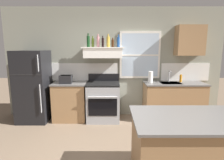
{
  "coord_description": "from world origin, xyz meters",
  "views": [
    {
      "loc": [
        -0.04,
        -2.33,
        1.73
      ],
      "look_at": [
        -0.05,
        1.2,
        1.1
      ],
      "focal_mm": 29.0,
      "sensor_mm": 36.0,
      "label": 1
    }
  ],
  "objects_px": {
    "refrigerator": "(34,86)",
    "bottle_dark_green_wine": "(89,41)",
    "bottle_balsamic_dark": "(103,42)",
    "bottle_champagne_gold_foil": "(109,42)",
    "dish_soap_bottle": "(181,78)",
    "toaster": "(66,79)",
    "bottle_brown_stout": "(113,43)",
    "stove_range": "(104,101)",
    "bottle_rose_pink": "(98,42)",
    "kitchen_island": "(188,152)",
    "bottle_blue_liqueur": "(119,42)",
    "paper_towel_roll": "(151,77)",
    "bottle_olive_oil_square": "(93,42)"
  },
  "relations": [
    {
      "from": "refrigerator",
      "to": "bottle_blue_liqueur",
      "type": "relative_size",
      "value": 5.77
    },
    {
      "from": "bottle_olive_oil_square",
      "to": "bottle_balsamic_dark",
      "type": "relative_size",
      "value": 1.0
    },
    {
      "from": "bottle_champagne_gold_foil",
      "to": "paper_towel_roll",
      "type": "bearing_deg",
      "value": -3.73
    },
    {
      "from": "bottle_champagne_gold_foil",
      "to": "bottle_brown_stout",
      "type": "xyz_separation_m",
      "value": [
        0.1,
        0.02,
        -0.03
      ]
    },
    {
      "from": "paper_towel_roll",
      "to": "bottle_brown_stout",
      "type": "bearing_deg",
      "value": 174.42
    },
    {
      "from": "bottle_olive_oil_square",
      "to": "bottle_champagne_gold_foil",
      "type": "distance_m",
      "value": 0.37
    },
    {
      "from": "bottle_balsamic_dark",
      "to": "kitchen_island",
      "type": "xyz_separation_m",
      "value": [
        1.16,
        -2.21,
        -1.39
      ]
    },
    {
      "from": "bottle_rose_pink",
      "to": "dish_soap_bottle",
      "type": "xyz_separation_m",
      "value": [
        2.0,
        0.02,
        -0.87
      ]
    },
    {
      "from": "bottle_champagne_gold_foil",
      "to": "kitchen_island",
      "type": "relative_size",
      "value": 0.21
    },
    {
      "from": "toaster",
      "to": "bottle_rose_pink",
      "type": "xyz_separation_m",
      "value": [
        0.75,
        0.16,
        0.86
      ]
    },
    {
      "from": "refrigerator",
      "to": "bottle_balsamic_dark",
      "type": "relative_size",
      "value": 6.54
    },
    {
      "from": "stove_range",
      "to": "bottle_blue_liqueur",
      "type": "relative_size",
      "value": 3.77
    },
    {
      "from": "refrigerator",
      "to": "bottle_blue_liqueur",
      "type": "xyz_separation_m",
      "value": [
        2.01,
        0.16,
        1.03
      ]
    },
    {
      "from": "bottle_brown_stout",
      "to": "bottle_olive_oil_square",
      "type": "bearing_deg",
      "value": 176.38
    },
    {
      "from": "toaster",
      "to": "bottle_blue_liqueur",
      "type": "height_order",
      "value": "bottle_blue_liqueur"
    },
    {
      "from": "bottle_balsamic_dark",
      "to": "dish_soap_bottle",
      "type": "bearing_deg",
      "value": 1.76
    },
    {
      "from": "dish_soap_bottle",
      "to": "kitchen_island",
      "type": "height_order",
      "value": "dish_soap_bottle"
    },
    {
      "from": "bottle_balsamic_dark",
      "to": "bottle_champagne_gold_foil",
      "type": "distance_m",
      "value": 0.13
    },
    {
      "from": "refrigerator",
      "to": "bottle_champagne_gold_foil",
      "type": "distance_m",
      "value": 2.06
    },
    {
      "from": "toaster",
      "to": "stove_range",
      "type": "bearing_deg",
      "value": 2.72
    },
    {
      "from": "bottle_rose_pink",
      "to": "refrigerator",
      "type": "bearing_deg",
      "value": -174.69
    },
    {
      "from": "bottle_olive_oil_square",
      "to": "paper_towel_roll",
      "type": "xyz_separation_m",
      "value": [
        1.37,
        -0.12,
        -0.81
      ]
    },
    {
      "from": "bottle_champagne_gold_foil",
      "to": "kitchen_island",
      "type": "bearing_deg",
      "value": -65.13
    },
    {
      "from": "toaster",
      "to": "paper_towel_roll",
      "type": "relative_size",
      "value": 1.1
    },
    {
      "from": "bottle_dark_green_wine",
      "to": "dish_soap_bottle",
      "type": "height_order",
      "value": "bottle_dark_green_wine"
    },
    {
      "from": "bottle_olive_oil_square",
      "to": "paper_towel_roll",
      "type": "distance_m",
      "value": 1.59
    },
    {
      "from": "dish_soap_bottle",
      "to": "toaster",
      "type": "bearing_deg",
      "value": -176.28
    },
    {
      "from": "bottle_dark_green_wine",
      "to": "dish_soap_bottle",
      "type": "distance_m",
      "value": 2.39
    },
    {
      "from": "toaster",
      "to": "stove_range",
      "type": "relative_size",
      "value": 0.27
    },
    {
      "from": "bottle_blue_liqueur",
      "to": "paper_towel_roll",
      "type": "relative_size",
      "value": 1.07
    },
    {
      "from": "refrigerator",
      "to": "bottle_balsamic_dark",
      "type": "distance_m",
      "value": 1.94
    },
    {
      "from": "bottle_rose_pink",
      "to": "kitchen_island",
      "type": "xyz_separation_m",
      "value": [
        1.27,
        -2.25,
        -1.41
      ]
    },
    {
      "from": "kitchen_island",
      "to": "dish_soap_bottle",
      "type": "bearing_deg",
      "value": 72.35
    },
    {
      "from": "kitchen_island",
      "to": "toaster",
      "type": "bearing_deg",
      "value": 134.05
    },
    {
      "from": "refrigerator",
      "to": "bottle_champagne_gold_foil",
      "type": "xyz_separation_m",
      "value": [
        1.77,
        0.13,
        1.04
      ]
    },
    {
      "from": "toaster",
      "to": "bottle_champagne_gold_foil",
      "type": "distance_m",
      "value": 1.32
    },
    {
      "from": "bottle_champagne_gold_foil",
      "to": "kitchen_island",
      "type": "distance_m",
      "value": 2.84
    },
    {
      "from": "refrigerator",
      "to": "dish_soap_bottle",
      "type": "height_order",
      "value": "refrigerator"
    },
    {
      "from": "refrigerator",
      "to": "bottle_dark_green_wine",
      "type": "distance_m",
      "value": 1.68
    },
    {
      "from": "toaster",
      "to": "refrigerator",
      "type": "bearing_deg",
      "value": 178.66
    },
    {
      "from": "refrigerator",
      "to": "dish_soap_bottle",
      "type": "bearing_deg",
      "value": 2.6
    },
    {
      "from": "bottle_balsamic_dark",
      "to": "dish_soap_bottle",
      "type": "xyz_separation_m",
      "value": [
        1.89,
        0.06,
        -0.85
      ]
    },
    {
      "from": "stove_range",
      "to": "dish_soap_bottle",
      "type": "xyz_separation_m",
      "value": [
        1.88,
        0.14,
        0.54
      ]
    },
    {
      "from": "refrigerator",
      "to": "paper_towel_roll",
      "type": "xyz_separation_m",
      "value": [
        2.77,
        0.06,
        0.21
      ]
    },
    {
      "from": "bottle_dark_green_wine",
      "to": "bottle_balsamic_dark",
      "type": "height_order",
      "value": "bottle_dark_green_wine"
    },
    {
      "from": "bottle_olive_oil_square",
      "to": "paper_towel_roll",
      "type": "relative_size",
      "value": 0.94
    },
    {
      "from": "bottle_dark_green_wine",
      "to": "paper_towel_roll",
      "type": "xyz_separation_m",
      "value": [
        1.47,
        -0.1,
        -0.83
      ]
    },
    {
      "from": "bottle_blue_liqueur",
      "to": "paper_towel_roll",
      "type": "distance_m",
      "value": 1.13
    },
    {
      "from": "refrigerator",
      "to": "stove_range",
      "type": "relative_size",
      "value": 1.53
    },
    {
      "from": "toaster",
      "to": "bottle_rose_pink",
      "type": "relative_size",
      "value": 1.0
    }
  ]
}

